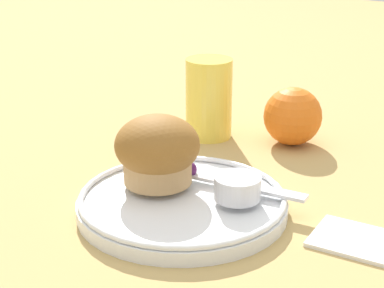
% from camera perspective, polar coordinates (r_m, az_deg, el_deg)
% --- Properties ---
extents(ground_plane, '(3.00, 3.00, 0.00)m').
position_cam_1_polar(ground_plane, '(0.65, -2.02, -5.73)').
color(ground_plane, tan).
extents(plate, '(0.21, 0.21, 0.02)m').
position_cam_1_polar(plate, '(0.64, -0.97, -5.32)').
color(plate, white).
rests_on(plate, ground_plane).
extents(muffin, '(0.09, 0.09, 0.07)m').
position_cam_1_polar(muffin, '(0.65, -3.10, -0.59)').
color(muffin, tan).
rests_on(muffin, plate).
extents(cream_ramekin, '(0.05, 0.05, 0.02)m').
position_cam_1_polar(cream_ramekin, '(0.62, 4.07, -3.80)').
color(cream_ramekin, silver).
rests_on(cream_ramekin, plate).
extents(berry_pair, '(0.03, 0.02, 0.02)m').
position_cam_1_polar(berry_pair, '(0.68, -0.73, -2.16)').
color(berry_pair, '#4C194C').
rests_on(berry_pair, plate).
extents(butter_knife, '(0.20, 0.02, 0.00)m').
position_cam_1_polar(butter_knife, '(0.67, 2.17, -3.17)').
color(butter_knife, silver).
rests_on(butter_knife, plate).
extents(orange_fruit, '(0.07, 0.07, 0.07)m').
position_cam_1_polar(orange_fruit, '(0.82, 8.94, 2.46)').
color(orange_fruit, orange).
rests_on(orange_fruit, ground_plane).
extents(juice_glass, '(0.06, 0.06, 0.10)m').
position_cam_1_polar(juice_glass, '(0.83, 1.51, 4.08)').
color(juice_glass, '#EAD14C').
rests_on(juice_glass, ground_plane).
extents(folded_napkin, '(0.12, 0.06, 0.01)m').
position_cam_1_polar(folded_napkin, '(0.61, 16.14, -8.50)').
color(folded_napkin, white).
rests_on(folded_napkin, ground_plane).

